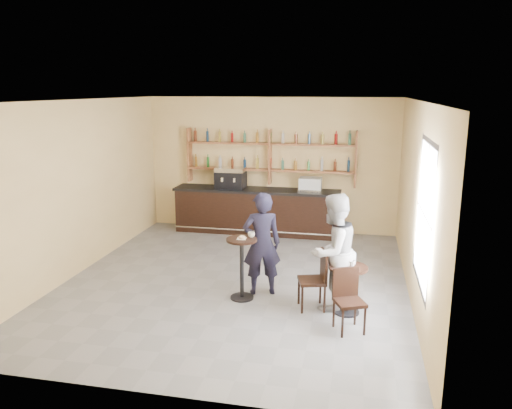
% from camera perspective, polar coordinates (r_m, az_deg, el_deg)
% --- Properties ---
extents(floor, '(7.00, 7.00, 0.00)m').
position_cam_1_polar(floor, '(9.11, -2.29, -8.75)').
color(floor, slate).
rests_on(floor, ground).
extents(ceiling, '(7.00, 7.00, 0.00)m').
position_cam_1_polar(ceiling, '(8.46, -2.49, 11.81)').
color(ceiling, white).
rests_on(ceiling, wall_back).
extents(wall_back, '(7.00, 0.00, 7.00)m').
position_cam_1_polar(wall_back, '(12.01, 1.71, 4.54)').
color(wall_back, '#E0BF7F').
rests_on(wall_back, floor).
extents(wall_front, '(7.00, 0.00, 7.00)m').
position_cam_1_polar(wall_front, '(5.44, -11.49, -6.41)').
color(wall_front, '#E0BF7F').
rests_on(wall_front, floor).
extents(wall_left, '(0.00, 7.00, 7.00)m').
position_cam_1_polar(wall_left, '(9.81, -19.65, 1.82)').
color(wall_left, '#E0BF7F').
rests_on(wall_left, floor).
extents(wall_right, '(0.00, 7.00, 7.00)m').
position_cam_1_polar(wall_right, '(8.44, 17.78, 0.22)').
color(wall_right, '#E0BF7F').
rests_on(wall_right, floor).
extents(window_pane, '(0.00, 2.00, 2.00)m').
position_cam_1_polar(window_pane, '(7.25, 18.70, -1.09)').
color(window_pane, white).
rests_on(window_pane, wall_right).
extents(window_frame, '(0.04, 1.70, 2.10)m').
position_cam_1_polar(window_frame, '(7.25, 18.65, -1.08)').
color(window_frame, black).
rests_on(window_frame, wall_right).
extents(shelf_unit, '(4.00, 0.26, 1.40)m').
position_cam_1_polar(shelf_unit, '(11.86, 1.61, 5.45)').
color(shelf_unit, brown).
rests_on(shelf_unit, wall_back).
extents(liquor_bottles, '(3.68, 0.10, 1.00)m').
position_cam_1_polar(liquor_bottles, '(11.83, 1.61, 6.27)').
color(liquor_bottles, '#8C5919').
rests_on(liquor_bottles, shelf_unit).
extents(bar_counter, '(3.95, 0.77, 1.07)m').
position_cam_1_polar(bar_counter, '(11.93, 0.07, -0.72)').
color(bar_counter, black).
rests_on(bar_counter, floor).
extents(espresso_machine, '(0.72, 0.49, 0.49)m').
position_cam_1_polar(espresso_machine, '(11.91, -2.92, 3.08)').
color(espresso_machine, black).
rests_on(espresso_machine, bar_counter).
extents(pastry_case, '(0.58, 0.49, 0.32)m').
position_cam_1_polar(pastry_case, '(11.60, 6.24, 2.29)').
color(pastry_case, silver).
rests_on(pastry_case, bar_counter).
extents(pedestal_table, '(0.59, 0.59, 1.03)m').
position_cam_1_polar(pedestal_table, '(8.22, -1.63, -7.36)').
color(pedestal_table, black).
rests_on(pedestal_table, floor).
extents(napkin, '(0.16, 0.16, 0.00)m').
position_cam_1_polar(napkin, '(8.06, -1.66, -3.91)').
color(napkin, white).
rests_on(napkin, pedestal_table).
extents(donut, '(0.14, 0.14, 0.04)m').
position_cam_1_polar(donut, '(8.04, -1.60, -3.78)').
color(donut, '#D18A4C').
rests_on(donut, napkin).
extents(cup_pedestal, '(0.13, 0.13, 0.09)m').
position_cam_1_polar(cup_pedestal, '(8.11, -0.53, -3.48)').
color(cup_pedestal, white).
rests_on(cup_pedestal, pedestal_table).
extents(man_main, '(0.73, 0.59, 1.75)m').
position_cam_1_polar(man_main, '(8.32, 0.66, -4.50)').
color(man_main, black).
rests_on(man_main, floor).
extents(cafe_table, '(0.67, 0.67, 0.76)m').
position_cam_1_polar(cafe_table, '(7.89, 10.38, -9.56)').
color(cafe_table, black).
rests_on(cafe_table, floor).
extents(cup_cafe, '(0.12, 0.12, 0.10)m').
position_cam_1_polar(cup_cafe, '(7.74, 10.89, -6.66)').
color(cup_cafe, white).
rests_on(cup_cafe, cafe_table).
extents(chair_west, '(0.50, 0.50, 0.95)m').
position_cam_1_polar(chair_west, '(7.93, 6.40, -8.57)').
color(chair_west, black).
rests_on(chair_west, floor).
extents(chair_south, '(0.52, 0.52, 0.90)m').
position_cam_1_polar(chair_south, '(7.31, 10.66, -10.85)').
color(chair_south, black).
rests_on(chair_south, floor).
extents(patron_second, '(1.10, 1.13, 1.84)m').
position_cam_1_polar(patron_second, '(7.86, 8.81, -5.37)').
color(patron_second, '#9B9AA0').
rests_on(patron_second, floor).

